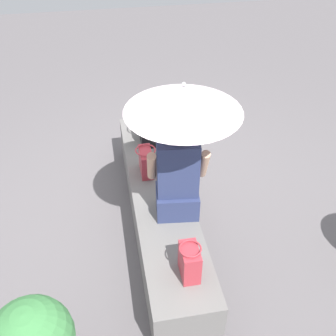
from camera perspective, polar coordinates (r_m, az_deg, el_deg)
The scene contains 7 objects.
ground_plane at distance 3.89m, azimuth -1.12°, elevation -8.22°, with size 14.00×14.00×0.00m, color #605B5E.
stone_bench at distance 3.72m, azimuth -1.16°, elevation -5.76°, with size 2.53×0.50×0.46m, color slate.
person_seated at distance 3.11m, azimuth 1.38°, elevation -0.99°, with size 0.32×0.49×0.90m.
parasol at distance 2.74m, azimuth 2.22°, elevation 9.79°, with size 0.84×0.84×1.17m.
handbag_black at distance 3.68m, azimuth -3.16°, elevation 0.97°, with size 0.25×0.19×0.26m.
tote_bag_canvas at distance 4.08m, azimuth -3.10°, elevation 5.90°, with size 0.30×0.22×0.35m.
shoulder_bag_spare at distance 2.84m, azimuth 3.11°, elevation -13.20°, with size 0.21×0.16×0.28m.
Camera 1 is at (2.65, -0.41, 2.81)m, focal length 42.69 mm.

